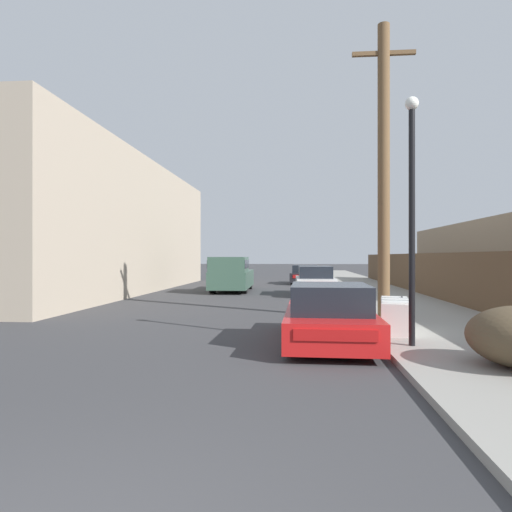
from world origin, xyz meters
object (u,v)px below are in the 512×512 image
at_px(parked_sports_car_red, 329,316).
at_px(pickup_truck, 231,274).
at_px(utility_pole, 384,167).
at_px(car_parked_far, 305,275).
at_px(car_parked_mid, 315,282).
at_px(street_lamp, 412,201).
at_px(discarded_fridge, 395,315).

bearing_deg(parked_sports_car_red, pickup_truck, 107.66).
bearing_deg(utility_pole, car_parked_far, 96.47).
xyz_separation_m(car_parked_mid, utility_pole, (1.67, -8.43, 3.78)).
xyz_separation_m(car_parked_mid, car_parked_far, (-0.31, 9.04, -0.04)).
bearing_deg(street_lamp, pickup_truck, 111.30).
height_order(car_parked_far, pickup_truck, pickup_truck).
relative_size(discarded_fridge, utility_pole, 0.22).
bearing_deg(pickup_truck, street_lamp, 109.85).
relative_size(car_parked_mid, pickup_truck, 0.79).
height_order(parked_sports_car_red, street_lamp, street_lamp).
distance_m(discarded_fridge, car_parked_mid, 11.22).
height_order(discarded_fridge, car_parked_far, car_parked_far).
xyz_separation_m(discarded_fridge, car_parked_far, (-1.74, 20.17, 0.11)).
distance_m(car_parked_mid, pickup_truck, 4.59).
bearing_deg(car_parked_mid, discarded_fridge, -83.78).
distance_m(car_parked_far, street_lamp, 22.07).
bearing_deg(pickup_truck, utility_pole, 119.00).
xyz_separation_m(pickup_truck, utility_pole, (5.94, -10.09, 3.52)).
xyz_separation_m(car_parked_far, utility_pole, (1.98, -17.47, 3.82)).
height_order(discarded_fridge, street_lamp, street_lamp).
relative_size(discarded_fridge, car_parked_mid, 0.45).
bearing_deg(car_parked_mid, utility_pole, -79.90).
height_order(pickup_truck, utility_pole, utility_pole).
distance_m(utility_pole, street_lamp, 4.68).
height_order(parked_sports_car_red, utility_pole, utility_pole).
height_order(car_parked_mid, utility_pole, utility_pole).
xyz_separation_m(discarded_fridge, pickup_truck, (-5.70, 12.79, 0.42)).
bearing_deg(car_parked_far, discarded_fridge, -82.55).
relative_size(pickup_truck, street_lamp, 1.10).
relative_size(parked_sports_car_red, car_parked_mid, 1.04).
relative_size(discarded_fridge, car_parked_far, 0.45).
bearing_deg(car_parked_mid, pickup_truck, 157.61).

